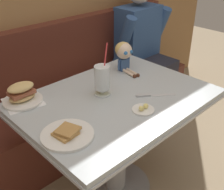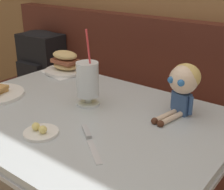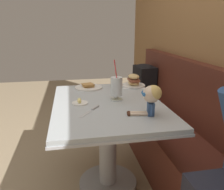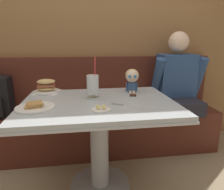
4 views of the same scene
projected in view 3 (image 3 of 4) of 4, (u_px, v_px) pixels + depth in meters
ground_plane at (87, 187)px, 1.90m from camera, size 8.00×8.00×0.00m
wood_panel_wall at (220, 38)px, 1.73m from camera, size 4.40×0.08×2.40m
booth_bench at (180, 143)px, 1.94m from camera, size 2.60×0.48×1.00m
diner_table at (108, 126)px, 1.77m from camera, size 1.11×0.81×0.74m
toast_plate at (89, 87)px, 2.09m from camera, size 0.25×0.25×0.04m
milkshake_glass at (116, 87)px, 1.73m from camera, size 0.10×0.10×0.32m
sandwich_plate at (134, 81)px, 2.15m from camera, size 0.23×0.23×0.12m
butter_saucer at (80, 102)px, 1.68m from camera, size 0.12×0.12×0.04m
butter_knife at (93, 109)px, 1.55m from camera, size 0.20×0.15×0.01m
seated_doll at (151, 96)px, 1.43m from camera, size 0.13×0.23×0.20m
backpack at (144, 80)px, 2.74m from camera, size 0.31×0.26×0.41m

